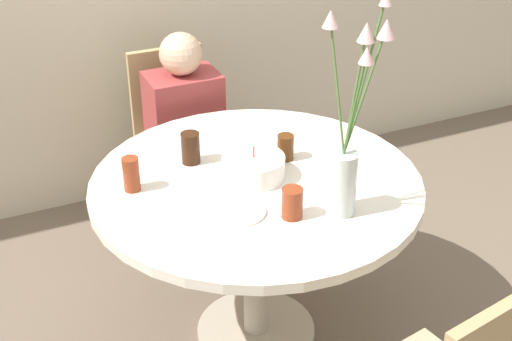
# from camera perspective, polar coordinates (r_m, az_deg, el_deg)

# --- Properties ---
(ground_plane) EXTENTS (16.00, 16.00, 0.00)m
(ground_plane) POSITION_cam_1_polar(r_m,az_deg,el_deg) (3.16, 0.00, -12.83)
(ground_plane) COLOR #6B5B4C
(dining_table) EXTENTS (1.26, 1.26, 0.77)m
(dining_table) POSITION_cam_1_polar(r_m,az_deg,el_deg) (2.77, 0.00, -2.98)
(dining_table) COLOR silver
(dining_table) RESTS_ON ground_plane
(chair_far_back) EXTENTS (0.40, 0.40, 0.92)m
(chair_far_back) POSITION_cam_1_polar(r_m,az_deg,el_deg) (3.64, -6.48, 3.30)
(chair_far_back) COLOR tan
(chair_far_back) RESTS_ON ground_plane
(birthday_cake) EXTENTS (0.24, 0.24, 0.13)m
(birthday_cake) POSITION_cam_1_polar(r_m,az_deg,el_deg) (2.69, -0.28, 0.25)
(birthday_cake) COLOR white
(birthday_cake) RESTS_ON dining_table
(flower_vase) EXTENTS (0.22, 0.25, 0.78)m
(flower_vase) POSITION_cam_1_polar(r_m,az_deg,el_deg) (2.40, 7.32, 1.78)
(flower_vase) COLOR silver
(flower_vase) RESTS_ON dining_table
(side_plate) EXTENTS (0.19, 0.19, 0.01)m
(side_plate) POSITION_cam_1_polar(r_m,az_deg,el_deg) (2.50, -1.35, -3.30)
(side_plate) COLOR white
(side_plate) RESTS_ON dining_table
(drink_glass_0) EXTENTS (0.06, 0.06, 0.13)m
(drink_glass_0) POSITION_cam_1_polar(r_m,az_deg,el_deg) (2.64, -9.95, -0.29)
(drink_glass_0) COLOR maroon
(drink_glass_0) RESTS_ON dining_table
(drink_glass_1) EXTENTS (0.07, 0.07, 0.11)m
(drink_glass_1) POSITION_cam_1_polar(r_m,az_deg,el_deg) (2.46, 2.92, -2.61)
(drink_glass_1) COLOR maroon
(drink_glass_1) RESTS_ON dining_table
(drink_glass_2) EXTENTS (0.07, 0.07, 0.10)m
(drink_glass_2) POSITION_cam_1_polar(r_m,az_deg,el_deg) (2.82, 2.37, 1.88)
(drink_glass_2) COLOR #51280F
(drink_glass_2) RESTS_ON dining_table
(drink_glass_3) EXTENTS (0.07, 0.07, 0.13)m
(drink_glass_3) POSITION_cam_1_polar(r_m,az_deg,el_deg) (2.80, -5.26, 1.81)
(drink_glass_3) COLOR #33190C
(drink_glass_3) RESTS_ON dining_table
(person_guest) EXTENTS (0.34, 0.24, 1.08)m
(person_guest) POSITION_cam_1_polar(r_m,az_deg,el_deg) (3.52, -5.64, 2.01)
(person_guest) COLOR #383333
(person_guest) RESTS_ON ground_plane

